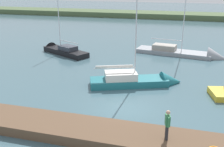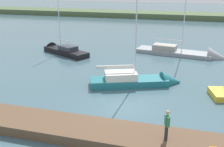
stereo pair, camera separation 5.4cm
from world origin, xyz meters
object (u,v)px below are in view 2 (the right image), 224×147
(sailboat_outer_mooring, at_px, (141,82))
(sailboat_inner_slip, at_px, (189,55))
(sailboat_near_dock, at_px, (61,51))
(person_on_dock, at_px, (167,123))

(sailboat_outer_mooring, xyz_separation_m, sailboat_inner_slip, (-3.90, -10.63, -0.09))
(sailboat_near_dock, bearing_deg, sailboat_outer_mooring, 171.78)
(sailboat_outer_mooring, bearing_deg, person_on_dock, -94.03)
(sailboat_near_dock, distance_m, sailboat_inner_slip, 15.39)
(sailboat_near_dock, xyz_separation_m, sailboat_inner_slip, (-15.15, -2.71, -0.06))
(sailboat_near_dock, bearing_deg, sailboat_inner_slip, -142.92)
(sailboat_near_dock, distance_m, sailboat_outer_mooring, 13.75)
(sailboat_near_dock, bearing_deg, person_on_dock, 157.18)
(person_on_dock, bearing_deg, sailboat_near_dock, -61.96)
(sailboat_inner_slip, relative_size, person_on_dock, 6.75)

